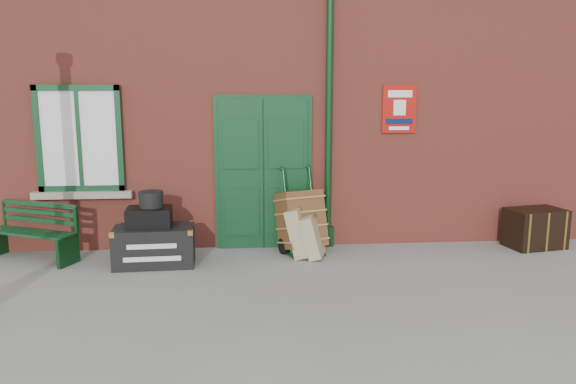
{
  "coord_description": "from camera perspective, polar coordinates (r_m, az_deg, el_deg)",
  "views": [
    {
      "loc": [
        -0.61,
        -6.67,
        2.38
      ],
      "look_at": [
        -0.01,
        0.6,
        1.0
      ],
      "focal_mm": 35.0,
      "sensor_mm": 36.0,
      "label": 1
    }
  ],
  "objects": [
    {
      "name": "dark_trunk",
      "position": [
        9.18,
        23.8,
        -3.38
      ],
      "size": [
        0.89,
        0.67,
        0.58
      ],
      "primitive_type": "cube",
      "rotation": [
        0.0,
        0.0,
        0.19
      ],
      "color": "black",
      "rests_on": "ground"
    },
    {
      "name": "suitcase_front",
      "position": [
        7.9,
        2.53,
        -4.53
      ],
      "size": [
        0.44,
        0.52,
        0.61
      ],
      "primitive_type": "cube",
      "rotation": [
        0.0,
        -0.27,
        -0.3
      ],
      "color": "tan",
      "rests_on": "ground"
    },
    {
      "name": "ground",
      "position": [
        7.11,
        0.48,
        -8.85
      ],
      "size": [
        80.0,
        80.0,
        0.0
      ],
      "primitive_type": "plane",
      "color": "gray",
      "rests_on": "ground"
    },
    {
      "name": "suitcase_back",
      "position": [
        7.96,
        1.15,
        -4.03
      ],
      "size": [
        0.48,
        0.57,
        0.71
      ],
      "primitive_type": "cube",
      "rotation": [
        0.0,
        -0.24,
        -0.3
      ],
      "color": "tan",
      "rests_on": "ground"
    },
    {
      "name": "station_building",
      "position": [
        10.19,
        -1.31,
        9.48
      ],
      "size": [
        10.3,
        4.3,
        4.36
      ],
      "color": "#AA4536",
      "rests_on": "ground"
    },
    {
      "name": "hatbox",
      "position": [
        7.68,
        -13.74,
        -0.72
      ],
      "size": [
        0.33,
        0.33,
        0.21
      ],
      "primitive_type": "cylinder",
      "rotation": [
        0.0,
        0.0,
        0.04
      ],
      "color": "black",
      "rests_on": "strongbox"
    },
    {
      "name": "bench",
      "position": [
        8.56,
        -24.46,
        -3.57
      ],
      "size": [
        1.37,
        0.93,
        0.82
      ],
      "rotation": [
        0.0,
        0.0,
        -0.43
      ],
      "color": "#0F381B",
      "rests_on": "ground"
    },
    {
      "name": "strongbox",
      "position": [
        7.71,
        -13.91,
        -2.5
      ],
      "size": [
        0.6,
        0.45,
        0.26
      ],
      "primitive_type": "cube",
      "rotation": [
        0.0,
        0.0,
        0.04
      ],
      "color": "black",
      "rests_on": "houdini_trunk"
    },
    {
      "name": "houdini_trunk",
      "position": [
        7.8,
        -13.42,
        -5.33
      ],
      "size": [
        1.08,
        0.62,
        0.53
      ],
      "primitive_type": "cube",
      "rotation": [
        0.0,
        0.0,
        0.04
      ],
      "color": "black",
      "rests_on": "ground"
    },
    {
      "name": "porter_trolley",
      "position": [
        8.09,
        1.34,
        -2.95
      ],
      "size": [
        0.77,
        0.8,
        1.22
      ],
      "rotation": [
        0.0,
        0.0,
        0.35
      ],
      "color": "black",
      "rests_on": "ground"
    }
  ]
}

